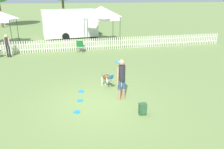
{
  "coord_description": "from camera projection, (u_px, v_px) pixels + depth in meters",
  "views": [
    {
      "loc": [
        -1.19,
        -7.8,
        4.06
      ],
      "look_at": [
        0.71,
        0.89,
        0.82
      ],
      "focal_mm": 35.0,
      "sensor_mm": 36.0,
      "label": 1
    }
  ],
  "objects": [
    {
      "name": "handler_person",
      "position": [
        121.0,
        75.0,
        8.68
      ],
      "size": [
        0.46,
        1.1,
        1.72
      ],
      "rotation": [
        0.0,
        0.0,
        0.24
      ],
      "color": "tan",
      "rests_on": "ground_plane"
    },
    {
      "name": "folding_chair_center",
      "position": [
        80.0,
        45.0,
        16.24
      ],
      "size": [
        0.63,
        0.65,
        0.92
      ],
      "rotation": [
        0.0,
        0.0,
        2.8
      ],
      "color": "#333338",
      "rests_on": "ground_plane"
    },
    {
      "name": "frisbee_near_dog",
      "position": [
        81.0,
        91.0,
        9.76
      ],
      "size": [
        0.25,
        0.25,
        0.02
      ],
      "color": "#1E8CD8",
      "rests_on": "ground_plane"
    },
    {
      "name": "ground_plane",
      "position": [
        100.0,
        102.0,
        8.79
      ],
      "size": [
        240.0,
        240.0,
        0.0
      ],
      "primitive_type": "plane",
      "color": "olive"
    },
    {
      "name": "frisbee_midfield",
      "position": [
        80.0,
        101.0,
        8.9
      ],
      "size": [
        0.25,
        0.25,
        0.02
      ],
      "color": "#1E8CD8",
      "rests_on": "ground_plane"
    },
    {
      "name": "picket_fence",
      "position": [
        81.0,
        45.0,
        16.87
      ],
      "size": [
        24.03,
        0.04,
        0.92
      ],
      "color": "beige",
      "rests_on": "ground_plane"
    },
    {
      "name": "frisbee_near_handler",
      "position": [
        77.0,
        112.0,
        8.04
      ],
      "size": [
        0.25,
        0.25,
        0.02
      ],
      "color": "#1E8CD8",
      "rests_on": "ground_plane"
    },
    {
      "name": "backpack_on_grass",
      "position": [
        143.0,
        109.0,
        7.83
      ],
      "size": [
        0.27,
        0.23,
        0.44
      ],
      "color": "#2D5633",
      "rests_on": "ground_plane"
    },
    {
      "name": "equipment_trailer",
      "position": [
        70.0,
        23.0,
        21.67
      ],
      "size": [
        6.15,
        2.98,
        2.75
      ],
      "rotation": [
        0.0,
        0.0,
        0.13
      ],
      "color": "white",
      "rests_on": "ground_plane"
    },
    {
      "name": "leaping_dog",
      "position": [
        107.0,
        77.0,
        10.02
      ],
      "size": [
        0.47,
        1.16,
        0.8
      ],
      "rotation": [
        0.0,
        0.0,
        -2.9
      ],
      "color": "brown",
      "rests_on": "ground_plane"
    },
    {
      "name": "canopy_tent_main",
      "position": [
        101.0,
        13.0,
        18.71
      ],
      "size": [
        2.75,
        2.75,
        3.19
      ],
      "color": "#333338",
      "rests_on": "ground_plane"
    },
    {
      "name": "spectator_standing",
      "position": [
        7.0,
        44.0,
        14.9
      ],
      "size": [
        0.38,
        0.27,
        1.57
      ],
      "rotation": [
        0.0,
        0.0,
        2.69
      ],
      "color": "black",
      "rests_on": "ground_plane"
    }
  ]
}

